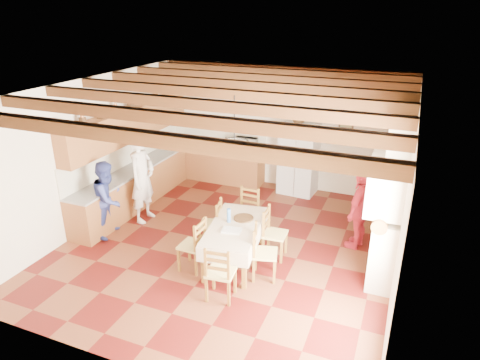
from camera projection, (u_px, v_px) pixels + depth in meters
name	position (u px, v px, depth m)	size (l,w,h in m)	color
floor	(229.00, 245.00, 8.27)	(6.00, 6.50, 0.02)	#51100D
ceiling	(228.00, 88.00, 7.12)	(6.00, 6.50, 0.02)	silver
wall_back	(282.00, 128.00, 10.49)	(6.00, 0.02, 3.00)	#EFE2CB
wall_front	(115.00, 267.00, 4.90)	(6.00, 0.02, 3.00)	#EFE2CB
wall_left	(94.00, 152.00, 8.75)	(0.02, 6.50, 3.00)	#EFE2CB
wall_right	(406.00, 199.00, 6.65)	(0.02, 6.50, 3.00)	#EFE2CB
ceiling_beams	(228.00, 94.00, 7.16)	(6.00, 6.30, 0.16)	#3C2310
lower_cabinets_left	(141.00, 184.00, 9.94)	(0.60, 4.30, 0.86)	brown
lower_cabinets_back	(220.00, 164.00, 11.17)	(2.30, 0.60, 0.86)	brown
countertop_left	(139.00, 166.00, 9.77)	(0.62, 4.30, 0.04)	gray
countertop_back	(219.00, 148.00, 11.00)	(2.34, 0.62, 0.04)	gray
backsplash_left	(127.00, 151.00, 9.75)	(0.03, 4.30, 0.60)	beige
backsplash_back	(224.00, 133.00, 11.12)	(2.30, 0.03, 0.60)	beige
upper_cabinets	(130.00, 124.00, 9.45)	(0.35, 4.20, 0.70)	brown
fireplace	(387.00, 197.00, 6.96)	(0.56, 1.60, 2.80)	beige
wall_picture	(347.00, 120.00, 9.79)	(0.34, 0.03, 0.42)	black
refrigerator	(299.00, 159.00, 10.30)	(0.86, 0.71, 1.72)	silver
hutch	(394.00, 174.00, 8.82)	(0.49, 1.16, 2.10)	#3B2314
dining_table	(235.00, 229.00, 7.49)	(1.08, 1.77, 0.73)	white
chandelier	(235.00, 142.00, 6.88)	(0.47, 0.47, 0.03)	black
chair_left_near	(192.00, 244.00, 7.35)	(0.42, 0.40, 0.96)	brown
chair_left_far	(210.00, 224.00, 8.04)	(0.42, 0.40, 0.96)	brown
chair_right_near	(265.00, 252.00, 7.11)	(0.42, 0.40, 0.96)	brown
chair_right_far	(275.00, 233.00, 7.70)	(0.42, 0.40, 0.96)	brown
chair_end_near	(221.00, 271.00, 6.60)	(0.42, 0.40, 0.96)	brown
chair_end_far	(246.00, 212.00, 8.47)	(0.42, 0.40, 0.96)	brown
person_man	(142.00, 178.00, 8.89)	(0.70, 0.46, 1.91)	silver
person_woman_blue	(109.00, 199.00, 8.38)	(0.75, 0.59, 1.55)	#343F8E
person_woman_red	(360.00, 210.00, 7.93)	(0.90, 0.38, 1.54)	red
microwave	(245.00, 145.00, 10.68)	(0.56, 0.38, 0.31)	silver
fridge_vase	(299.00, 117.00, 9.94)	(0.30, 0.30, 0.32)	#3B2314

